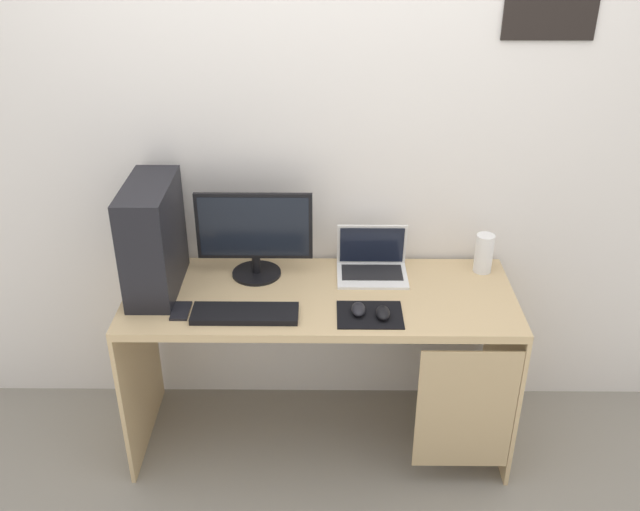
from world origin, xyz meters
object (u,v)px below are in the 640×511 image
at_px(pc_tower, 153,238).
at_px(mouse_left, 358,309).
at_px(keyboard, 245,314).
at_px(mouse_right, 383,313).
at_px(speaker, 484,253).
at_px(cell_phone, 181,311).
at_px(monitor, 255,235).
at_px(laptop, 372,265).

distance_m(pc_tower, mouse_left, 0.88).
bearing_deg(mouse_left, keyboard, -177.44).
bearing_deg(mouse_right, speaker, 39.10).
xyz_separation_m(pc_tower, cell_phone, (0.13, -0.19, -0.23)).
xyz_separation_m(pc_tower, monitor, (0.40, 0.10, -0.04)).
bearing_deg(pc_tower, mouse_right, -13.46).
height_order(laptop, mouse_right, laptop).
relative_size(laptop, cell_phone, 2.33).
bearing_deg(keyboard, monitor, 87.04).
bearing_deg(mouse_left, monitor, 144.95).
relative_size(pc_tower, monitor, 0.95).
bearing_deg(cell_phone, mouse_right, -2.33).
bearing_deg(speaker, mouse_right, -140.90).
relative_size(monitor, cell_phone, 3.77).
relative_size(pc_tower, mouse_left, 4.86).
relative_size(monitor, speaker, 2.80).
distance_m(speaker, cell_phone, 1.31).
xyz_separation_m(mouse_right, cell_phone, (-0.80, 0.03, -0.02)).
bearing_deg(mouse_left, mouse_right, -14.74).
height_order(monitor, laptop, monitor).
bearing_deg(pc_tower, cell_phone, -56.10).
distance_m(laptop, mouse_right, 0.35).
relative_size(laptop, mouse_right, 3.15).
bearing_deg(keyboard, speaker, 20.24).
bearing_deg(pc_tower, speaker, 6.28).
distance_m(pc_tower, speaker, 1.41).
xyz_separation_m(speaker, mouse_right, (-0.46, -0.38, -0.07)).
bearing_deg(speaker, monitor, -177.21).
distance_m(monitor, speaker, 1.00).
height_order(speaker, mouse_left, speaker).
bearing_deg(speaker, pc_tower, -173.72).
height_order(keyboard, cell_phone, keyboard).
xyz_separation_m(monitor, cell_phone, (-0.28, -0.29, -0.19)).
bearing_deg(pc_tower, keyboard, -29.37).
bearing_deg(mouse_left, laptop, 77.62).
relative_size(pc_tower, keyboard, 1.11).
bearing_deg(mouse_left, pc_tower, 166.68).
height_order(mouse_right, cell_phone, mouse_right).
bearing_deg(pc_tower, monitor, 14.60).
distance_m(pc_tower, keyboard, 0.50).
xyz_separation_m(keyboard, mouse_left, (0.45, 0.02, 0.01)).
relative_size(speaker, cell_phone, 1.34).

